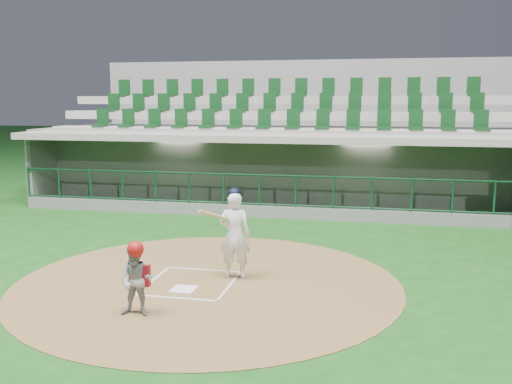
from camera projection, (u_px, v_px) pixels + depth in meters
ground at (196, 279)px, 10.93m from camera, size 120.00×120.00×0.00m
dirt_circle at (208, 283)px, 10.67m from camera, size 7.20×7.20×0.01m
home_plate at (184, 289)px, 10.25m from camera, size 0.43×0.43×0.02m
batter_box_chalk at (191, 283)px, 10.64m from camera, size 1.55×1.80×0.01m
dugout_structure at (275, 177)px, 18.30m from camera, size 16.40×3.70×3.00m
seating_deck at (286, 154)px, 21.23m from camera, size 17.00×6.72×5.15m
batter at (235, 233)px, 10.82m from camera, size 0.85×0.85×1.76m
catcher at (137, 279)px, 8.96m from camera, size 0.57×0.46×1.20m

